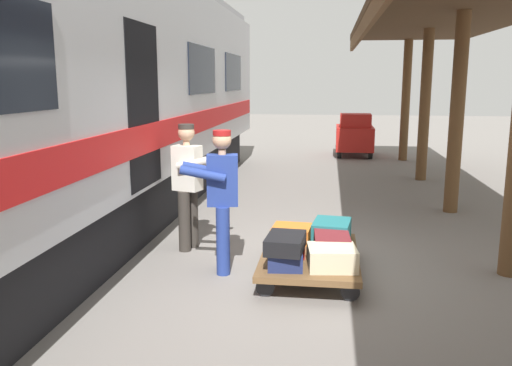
% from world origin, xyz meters
% --- Properties ---
extents(ground_plane, '(60.00, 60.00, 0.00)m').
position_xyz_m(ground_plane, '(0.00, 0.00, 0.00)').
color(ground_plane, slate).
extents(train_car, '(3.03, 17.81, 4.00)m').
position_xyz_m(train_car, '(3.67, 0.00, 2.06)').
color(train_car, '#B7BABF').
rests_on(train_car, ground_plane).
extents(luggage_cart, '(1.12, 1.75, 0.27)m').
position_xyz_m(luggage_cart, '(0.10, 0.33, 0.23)').
color(luggage_cart, brown).
rests_on(luggage_cart, ground_plane).
extents(suitcase_red_plastic, '(0.41, 0.59, 0.19)m').
position_xyz_m(suitcase_red_plastic, '(0.35, 0.33, 0.36)').
color(suitcase_red_plastic, '#AD231E').
rests_on(suitcase_red_plastic, luggage_cart).
extents(suitcase_maroon_trunk, '(0.43, 0.59, 0.24)m').
position_xyz_m(suitcase_maroon_trunk, '(-0.16, 0.33, 0.39)').
color(suitcase_maroon_trunk, maroon).
rests_on(suitcase_maroon_trunk, luggage_cart).
extents(suitcase_teal_softside, '(0.51, 0.60, 0.27)m').
position_xyz_m(suitcase_teal_softside, '(-0.16, -0.15, 0.40)').
color(suitcase_teal_softside, '#1E666B').
rests_on(suitcase_teal_softside, luggage_cart).
extents(suitcase_cream_canvas, '(0.56, 0.51, 0.23)m').
position_xyz_m(suitcase_cream_canvas, '(-0.16, 0.81, 0.39)').
color(suitcase_cream_canvas, beige).
rests_on(suitcase_cream_canvas, luggage_cart).
extents(suitcase_orange_carryall, '(0.51, 0.50, 0.18)m').
position_xyz_m(suitcase_orange_carryall, '(0.35, -0.15, 0.36)').
color(suitcase_orange_carryall, '#CC6B23').
rests_on(suitcase_orange_carryall, luggage_cart).
extents(suitcase_navy_fabric, '(0.41, 0.53, 0.18)m').
position_xyz_m(suitcase_navy_fabric, '(0.35, 0.81, 0.36)').
color(suitcase_navy_fabric, navy).
rests_on(suitcase_navy_fabric, luggage_cart).
extents(suitcase_black_hardshell, '(0.43, 0.58, 0.17)m').
position_xyz_m(suitcase_black_hardshell, '(0.35, 0.84, 0.54)').
color(suitcase_black_hardshell, black).
rests_on(suitcase_black_hardshell, suitcase_navy_fabric).
extents(porter_in_overalls, '(0.71, 0.51, 1.70)m').
position_xyz_m(porter_in_overalls, '(1.15, 0.35, 0.93)').
color(porter_in_overalls, navy).
rests_on(porter_in_overalls, ground_plane).
extents(porter_by_door, '(0.73, 0.56, 1.70)m').
position_xyz_m(porter_by_door, '(1.75, -0.44, 0.93)').
color(porter_by_door, '#332D28').
rests_on(porter_by_door, ground_plane).
extents(baggage_tug, '(1.12, 1.71, 1.30)m').
position_xyz_m(baggage_tug, '(-0.88, -10.01, 0.63)').
color(baggage_tug, '#B21E19').
rests_on(baggage_tug, ground_plane).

